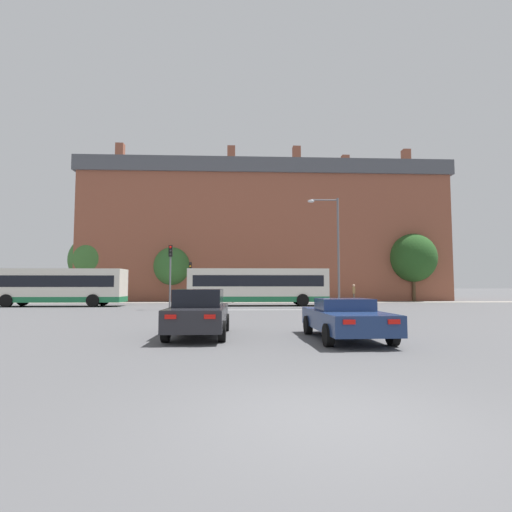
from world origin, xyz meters
The scene contains 16 objects.
ground_plane centered at (0.00, 0.00, 0.00)m, with size 400.00×400.00×0.00m, color #545456.
stop_line_strip centered at (0.00, 22.52, 0.00)m, with size 9.01×0.30×0.01m, color silver.
far_pavement centered at (0.00, 34.55, 0.01)m, with size 70.01×2.50×0.01m, color gray.
brick_civic_building centered at (1.98, 43.21, 7.84)m, with size 41.45×12.63×17.91m.
car_saloon_left centered at (-2.43, 8.45, 0.79)m, with size 1.95×4.75×1.56m.
car_roadster_right centered at (2.26, 7.38, 0.66)m, with size 2.14×4.63×1.27m.
bus_crossing_lead centered at (0.54, 28.10, 1.64)m, with size 11.49×2.66×3.05m.
bus_crossing_trailing centered at (-15.69, 27.79, 1.61)m, with size 10.62×2.65×3.01m.
traffic_light_near_left centered at (-5.89, 23.10, 3.01)m, with size 0.26×0.31×4.51m.
traffic_light_far_left centered at (-5.78, 34.03, 2.67)m, with size 0.26×0.31×3.95m.
street_lamp_junction centered at (6.03, 24.31, 5.00)m, with size 2.36×0.36×8.28m.
pedestrian_waiting centered at (10.51, 34.50, 1.07)m, with size 0.27×0.43×1.80m.
pedestrian_walking_east centered at (-1.61, 33.77, 0.96)m, with size 0.24×0.41×1.65m.
tree_by_building centered at (-17.05, 39.31, 4.47)m, with size 5.12×5.12×7.17m.
tree_kerbside centered at (17.78, 36.99, 4.65)m, with size 4.95×4.95×7.26m.
tree_distant centered at (-8.11, 37.76, 3.70)m, with size 4.01×4.01×5.82m.
Camera 1 is at (-1.14, -5.15, 1.70)m, focal length 28.00 mm.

